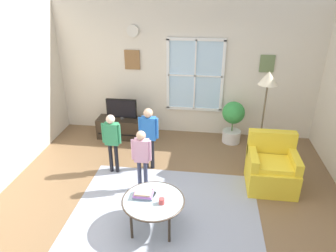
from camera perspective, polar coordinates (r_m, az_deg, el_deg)
name	(u,v)px	position (r m, az deg, el deg)	size (l,w,h in m)	color
ground_plane	(166,218)	(4.66, -0.37, -16.47)	(6.01, 6.27, 0.02)	brown
back_wall	(185,69)	(6.58, 3.21, 10.31)	(5.41, 0.17, 2.81)	beige
area_rug	(165,215)	(4.68, -0.53, -15.96)	(2.71, 2.32, 0.01)	#999EAD
tv_stand	(123,128)	(6.73, -8.27, -0.33)	(1.06, 0.42, 0.43)	#2D2319
television	(122,109)	(6.55, -8.52, 3.16)	(0.64, 0.08, 0.44)	#4C4C4C
armchair	(271,168)	(5.34, 18.42, -7.36)	(0.76, 0.74, 0.87)	yellow
coffee_table	(153,201)	(4.24, -2.72, -13.63)	(0.84, 0.84, 0.46)	#99B2B7
book_stack	(143,194)	(4.26, -4.56, -12.34)	(0.26, 0.18, 0.09)	gray
cup	(162,201)	(4.14, -1.17, -13.61)	(0.08, 0.08, 0.08)	#BF3F3F
remote_near_books	(153,195)	(4.29, -2.81, -12.54)	(0.04, 0.14, 0.02)	black
remote_near_cup	(152,192)	(4.33, -3.00, -12.08)	(0.04, 0.14, 0.02)	black
person_green_shirt	(112,137)	(5.33, -10.25, -2.03)	(0.33, 0.15, 1.09)	black
person_pink_shirt	(142,154)	(4.83, -4.85, -5.12)	(0.32, 0.14, 1.05)	#333851
person_blue_shirt	(149,132)	(5.35, -3.56, -1.08)	(0.35, 0.16, 1.15)	black
potted_plant_by_window	(233,119)	(6.48, 11.81, 1.21)	(0.45, 0.45, 0.88)	silver
floor_lamp	(267,88)	(5.40, 17.71, 6.61)	(0.32, 0.32, 1.76)	black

